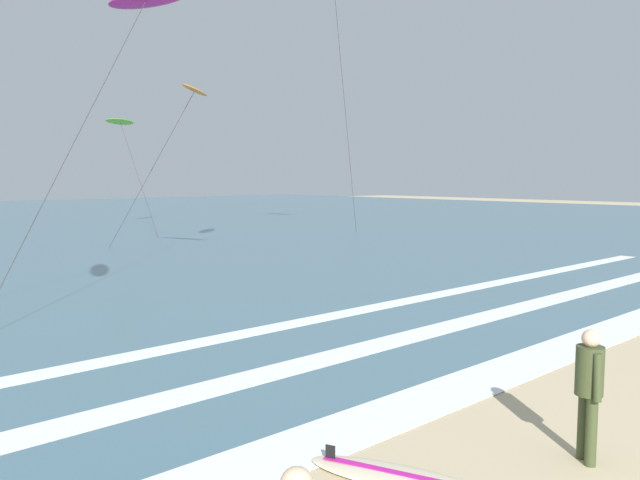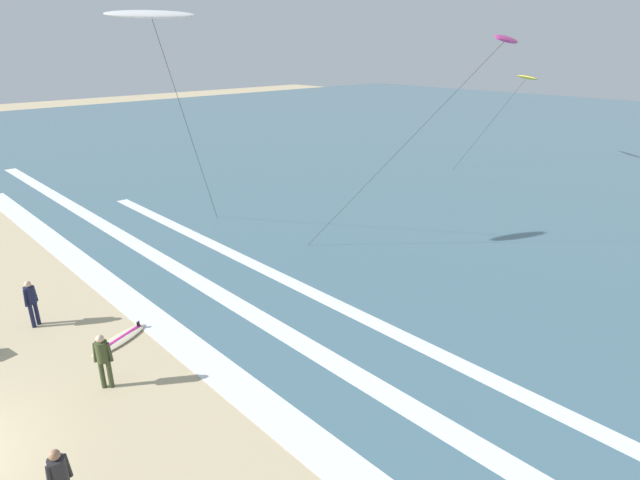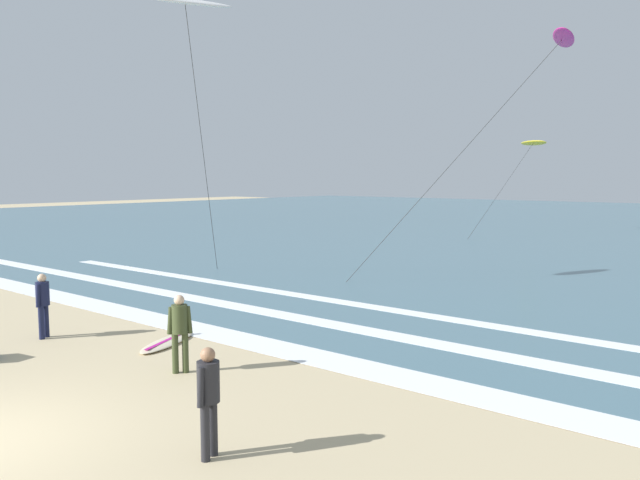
% 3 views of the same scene
% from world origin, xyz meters
% --- Properties ---
extents(wave_foam_shoreline, '(43.86, 1.10, 0.01)m').
position_xyz_m(wave_foam_shoreline, '(-1.72, 6.84, 0.01)').
color(wave_foam_shoreline, white).
rests_on(wave_foam_shoreline, ocean_surface).
extents(wave_foam_mid_break, '(59.51, 0.74, 0.01)m').
position_xyz_m(wave_foam_mid_break, '(-0.81, 9.48, 0.01)').
color(wave_foam_mid_break, white).
rests_on(wave_foam_mid_break, ocean_surface).
extents(wave_foam_outer_break, '(37.23, 0.61, 0.01)m').
position_xyz_m(wave_foam_outer_break, '(1.51, 12.04, 0.01)').
color(wave_foam_outer_break, white).
rests_on(wave_foam_outer_break, ocean_surface).
extents(surfer_mid_group, '(0.32, 0.51, 1.60)m').
position_xyz_m(surfer_mid_group, '(3.20, 2.10, 0.96)').
color(surfer_mid_group, '#232328').
rests_on(surfer_mid_group, ground).
extents(surfer_foreground_main, '(0.33, 0.49, 1.60)m').
position_xyz_m(surfer_foreground_main, '(-5.04, 3.91, 0.96)').
color(surfer_foreground_main, '#141938').
rests_on(surfer_foreground_main, ground).
extents(surfer_background_far, '(0.39, 0.45, 1.60)m').
position_xyz_m(surfer_background_far, '(-0.24, 4.30, 0.96)').
color(surfer_background_far, '#384223').
rests_on(surfer_background_far, ground).
extents(surfboard_left_pile, '(1.33, 2.17, 0.25)m').
position_xyz_m(surfboard_left_pile, '(-2.26, 5.49, 0.05)').
color(surfboard_left_pile, beige).
rests_on(surfboard_left_pile, ground).
extents(kite_white_low_near, '(4.62, 5.97, 9.84)m').
position_xyz_m(kite_white_low_near, '(-7.02, 10.08, 9.57)').
color(kite_white_low_near, white).
rests_on(kite_white_low_near, ground).
extents(kite_magenta_high_left, '(7.18, 5.93, 9.00)m').
position_xyz_m(kite_magenta_high_left, '(2.00, 19.41, 8.73)').
color(kite_magenta_high_left, '#CC2384').
rests_on(kite_magenta_high_left, ground).
extents(kite_yellow_far_right, '(2.95, 8.31, 6.45)m').
position_xyz_m(kite_yellow_far_right, '(-6.70, 39.85, 6.20)').
color(kite_yellow_far_right, yellow).
rests_on(kite_yellow_far_right, ground).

